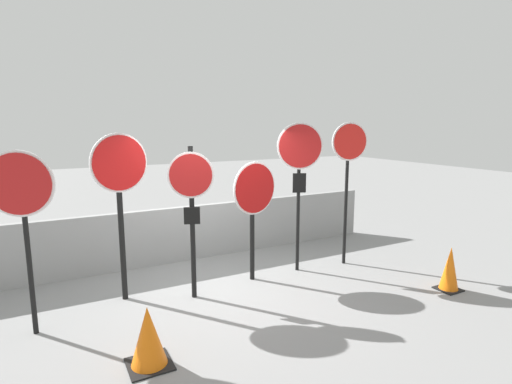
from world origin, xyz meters
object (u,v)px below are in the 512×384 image
object	(u,v)px
stop_sign_0	(21,200)
stop_sign_1	(120,183)
stop_sign_5	(349,159)
traffic_cone_0	(450,269)
traffic_cone_1	(148,337)
stop_sign_3	(254,198)
stop_sign_2	(191,195)
stop_sign_4	(300,161)

from	to	relation	value
stop_sign_0	stop_sign_1	distance (m)	1.31
stop_sign_5	traffic_cone_0	world-z (taller)	stop_sign_5
stop_sign_0	traffic_cone_0	world-z (taller)	stop_sign_0
traffic_cone_0	traffic_cone_1	world-z (taller)	traffic_cone_0
traffic_cone_0	stop_sign_3	bearing A→B (deg)	144.48
stop_sign_0	stop_sign_3	bearing A→B (deg)	24.36
stop_sign_2	traffic_cone_1	world-z (taller)	stop_sign_2
traffic_cone_1	stop_sign_1	bearing A→B (deg)	87.24
stop_sign_5	stop_sign_1	bearing A→B (deg)	-172.05
stop_sign_0	traffic_cone_1	distance (m)	2.21
stop_sign_2	traffic_cone_0	world-z (taller)	stop_sign_2
stop_sign_3	stop_sign_5	xyz separation A→B (m)	(1.87, -0.11, 0.57)
stop_sign_0	stop_sign_3	world-z (taller)	stop_sign_0
stop_sign_4	stop_sign_5	size ratio (longest dim) A/B	1.00
stop_sign_0	stop_sign_3	xyz separation A→B (m)	(3.25, 0.29, -0.31)
stop_sign_2	traffic_cone_0	size ratio (longest dim) A/B	3.25
stop_sign_0	stop_sign_5	distance (m)	5.13
stop_sign_3	stop_sign_0	bearing A→B (deg)	172.39
stop_sign_0	traffic_cone_0	bearing A→B (deg)	4.53
stop_sign_4	stop_sign_3	bearing A→B (deg)	-158.67
traffic_cone_0	stop_sign_1	bearing A→B (deg)	156.14
stop_sign_1	stop_sign_5	xyz separation A→B (m)	(3.92, -0.33, 0.21)
stop_sign_4	stop_sign_5	distance (m)	0.99
stop_sign_0	stop_sign_5	world-z (taller)	stop_sign_5
stop_sign_4	traffic_cone_1	bearing A→B (deg)	-131.04
stop_sign_4	traffic_cone_0	bearing A→B (deg)	-26.80
stop_sign_5	traffic_cone_1	bearing A→B (deg)	-146.82
stop_sign_5	traffic_cone_0	size ratio (longest dim) A/B	3.74
stop_sign_3	stop_sign_4	bearing A→B (deg)	-12.36
stop_sign_0	traffic_cone_0	size ratio (longest dim) A/B	3.28
stop_sign_4	traffic_cone_1	size ratio (longest dim) A/B	3.87
stop_sign_0	traffic_cone_1	world-z (taller)	stop_sign_0
stop_sign_4	stop_sign_5	xyz separation A→B (m)	(0.98, -0.12, 0.01)
stop_sign_5	traffic_cone_1	xyz separation A→B (m)	(-4.00, -1.49, -1.64)
stop_sign_1	stop_sign_5	size ratio (longest dim) A/B	0.94
stop_sign_2	stop_sign_5	size ratio (longest dim) A/B	0.87
traffic_cone_0	stop_sign_2	bearing A→B (deg)	156.36
stop_sign_2	stop_sign_4	size ratio (longest dim) A/B	0.87
traffic_cone_1	stop_sign_5	bearing A→B (deg)	20.46
stop_sign_4	stop_sign_1	bearing A→B (deg)	-163.22
stop_sign_1	traffic_cone_0	world-z (taller)	stop_sign_1
stop_sign_0	stop_sign_1	xyz separation A→B (m)	(1.21, 0.51, 0.04)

